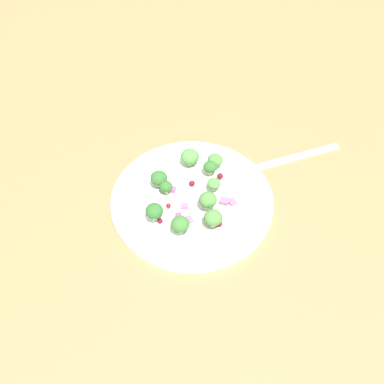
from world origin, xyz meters
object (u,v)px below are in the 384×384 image
(plate, at_px, (192,200))
(broccoli_floret_2, at_px, (180,224))
(broccoli_floret_1, at_px, (159,178))
(fork, at_px, (282,161))
(broccoli_floret_0, at_px, (215,160))

(plate, xyz_separation_m, broccoli_floret_2, (0.05, 0.04, 0.02))
(plate, bearing_deg, broccoli_floret_1, -66.14)
(plate, distance_m, fork, 0.17)
(broccoli_floret_1, relative_size, broccoli_floret_2, 0.98)
(broccoli_floret_2, bearing_deg, plate, -145.92)
(fork, bearing_deg, broccoli_floret_0, -28.67)
(plate, bearing_deg, broccoli_floret_0, -161.66)
(plate, height_order, fork, plate)
(broccoli_floret_2, distance_m, fork, 0.22)
(broccoli_floret_2, bearing_deg, broccoli_floret_0, -154.17)
(plate, relative_size, broccoli_floret_0, 9.91)
(plate, bearing_deg, fork, 169.20)
(plate, relative_size, fork, 1.36)
(plate, distance_m, broccoli_floret_2, 0.07)
(broccoli_floret_2, bearing_deg, fork, -178.83)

